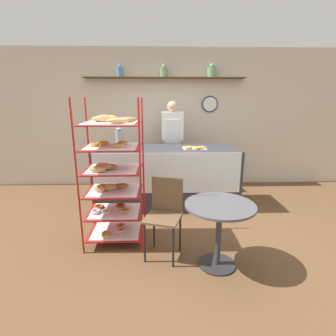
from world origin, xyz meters
TOP-DOWN VIEW (x-y plane):
  - ground_plane at (0.00, 0.00)m, footprint 14.00×14.00m
  - back_wall at (0.00, 2.26)m, footprint 10.00×0.30m
  - display_counter at (0.00, 1.09)m, footprint 2.33×0.81m
  - pastry_rack at (-0.69, -0.07)m, footprint 0.71×0.58m
  - person_worker at (0.13, 1.76)m, footprint 0.39×0.23m
  - cafe_table at (0.50, -0.62)m, footprint 0.73×0.73m
  - cafe_chair at (-0.06, -0.36)m, footprint 0.48×0.48m
  - coffee_carafe at (-0.74, 0.97)m, footprint 0.11×0.11m
  - donut_tray_counter at (0.44, 0.99)m, footprint 0.37×0.27m

SIDE VIEW (x-z plane):
  - ground_plane at x=0.00m, z-range 0.00..0.00m
  - display_counter at x=0.00m, z-range 0.00..0.98m
  - cafe_table at x=0.50m, z-range 0.18..0.90m
  - cafe_chair at x=-0.06m, z-range 0.11..1.00m
  - pastry_rack at x=-0.69m, z-range -0.02..1.75m
  - person_worker at x=0.13m, z-range 0.08..1.80m
  - donut_tray_counter at x=0.44m, z-range 0.97..1.02m
  - coffee_carafe at x=-0.74m, z-range 0.98..1.32m
  - back_wall at x=0.00m, z-range 0.01..2.71m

